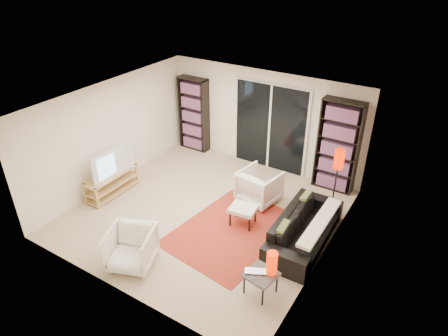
{
  "coord_description": "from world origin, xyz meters",
  "views": [
    {
      "loc": [
        3.89,
        -5.55,
        4.94
      ],
      "look_at": [
        0.25,
        0.3,
        1.0
      ],
      "focal_mm": 32.0,
      "sensor_mm": 36.0,
      "label": 1
    }
  ],
  "objects": [
    {
      "name": "ceiling",
      "position": [
        0.0,
        0.0,
        2.4
      ],
      "size": [
        5.0,
        5.0,
        0.02
      ],
      "primitive_type": "cube",
      "color": "white",
      "rests_on": "wall_back"
    },
    {
      "name": "ottoman",
      "position": [
        0.84,
        0.07,
        0.34
      ],
      "size": [
        0.56,
        0.48,
        0.4
      ],
      "color": "white",
      "rests_on": "floor"
    },
    {
      "name": "armchair_back",
      "position": [
        0.72,
        0.98,
        0.37
      ],
      "size": [
        0.89,
        0.91,
        0.73
      ],
      "primitive_type": "imported",
      "rotation": [
        0.0,
        0.0,
        2.99
      ],
      "color": "white",
      "rests_on": "floor"
    },
    {
      "name": "rug",
      "position": [
        0.79,
        -0.23,
        0.01
      ],
      "size": [
        2.12,
        2.69,
        0.01
      ],
      "primitive_type": "cube",
      "rotation": [
        0.0,
        0.0,
        -0.12
      ],
      "color": "#A22E1F",
      "rests_on": "floor"
    },
    {
      "name": "floor",
      "position": [
        0.0,
        0.0,
        0.0
      ],
      "size": [
        5.0,
        5.0,
        0.0
      ],
      "primitive_type": "plane",
      "color": "tan",
      "rests_on": "ground"
    },
    {
      "name": "bookshelf_left",
      "position": [
        -1.95,
        2.33,
        0.98
      ],
      "size": [
        0.8,
        0.3,
        1.95
      ],
      "color": "black",
      "rests_on": "ground"
    },
    {
      "name": "table_lamp",
      "position": [
        2.07,
        -1.23,
        0.6
      ],
      "size": [
        0.17,
        0.17,
        0.39
      ],
      "primitive_type": "cylinder",
      "color": "red",
      "rests_on": "side_table"
    },
    {
      "name": "armchair_front",
      "position": [
        -0.24,
        -1.93,
        0.35
      ],
      "size": [
        0.98,
        1.0,
        0.71
      ],
      "primitive_type": "imported",
      "rotation": [
        0.0,
        0.0,
        0.37
      ],
      "color": "white",
      "rests_on": "floor"
    },
    {
      "name": "tv_stand",
      "position": [
        -2.19,
        -0.49,
        0.26
      ],
      "size": [
        0.41,
        1.29,
        0.5
      ],
      "color": "tan",
      "rests_on": "floor"
    },
    {
      "name": "bookshelf_right",
      "position": [
        1.9,
        2.33,
        1.05
      ],
      "size": [
        0.9,
        0.3,
        2.1
      ],
      "color": "black",
      "rests_on": "ground"
    },
    {
      "name": "wall_right",
      "position": [
        2.5,
        0.0,
        1.2
      ],
      "size": [
        0.02,
        5.0,
        2.4
      ],
      "primitive_type": "cube",
      "color": "white",
      "rests_on": "ground"
    },
    {
      "name": "tv",
      "position": [
        -2.17,
        -0.49,
        0.81
      ],
      "size": [
        0.22,
        1.08,
        0.62
      ],
      "primitive_type": "imported",
      "rotation": [
        0.0,
        0.0,
        1.5
      ],
      "color": "black",
      "rests_on": "tv_stand"
    },
    {
      "name": "laptop",
      "position": [
        1.89,
        -1.39,
        0.41
      ],
      "size": [
        0.41,
        0.36,
        0.03
      ],
      "primitive_type": "imported",
      "rotation": [
        0.0,
        0.0,
        0.47
      ],
      "color": "silver",
      "rests_on": "side_table"
    },
    {
      "name": "sliding_door",
      "position": [
        0.2,
        2.46,
        1.05
      ],
      "size": [
        1.92,
        0.08,
        2.16
      ],
      "color": "white",
      "rests_on": "ground"
    },
    {
      "name": "wall_front",
      "position": [
        0.0,
        -2.5,
        1.2
      ],
      "size": [
        5.0,
        0.02,
        2.4
      ],
      "primitive_type": "cube",
      "color": "white",
      "rests_on": "ground"
    },
    {
      "name": "floor_lamp",
      "position": [
        2.2,
        1.38,
        1.13
      ],
      "size": [
        0.22,
        0.22,
        1.47
      ],
      "color": "black",
      "rests_on": "floor"
    },
    {
      "name": "sofa",
      "position": [
        2.07,
        0.21,
        0.31
      ],
      "size": [
        0.89,
        2.16,
        0.63
      ],
      "primitive_type": "imported",
      "rotation": [
        0.0,
        0.0,
        1.59
      ],
      "color": "black",
      "rests_on": "floor"
    },
    {
      "name": "wall_back",
      "position": [
        0.0,
        2.5,
        1.2
      ],
      "size": [
        5.0,
        0.02,
        2.4
      ],
      "primitive_type": "cube",
      "color": "white",
      "rests_on": "ground"
    },
    {
      "name": "side_table",
      "position": [
        1.96,
        -1.34,
        0.35
      ],
      "size": [
        0.54,
        0.54,
        0.4
      ],
      "color": "#424246",
      "rests_on": "floor"
    },
    {
      "name": "wall_left",
      "position": [
        -2.5,
        0.0,
        1.2
      ],
      "size": [
        0.02,
        5.0,
        2.4
      ],
      "primitive_type": "cube",
      "color": "white",
      "rests_on": "ground"
    }
  ]
}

